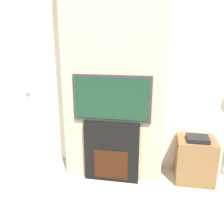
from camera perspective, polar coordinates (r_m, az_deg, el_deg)
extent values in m
cube|color=silver|center=(3.12, 1.42, 10.98)|extent=(6.00, 0.06, 2.70)
cube|color=#BCAD8E|center=(2.91, 0.71, 10.54)|extent=(1.17, 0.38, 2.70)
cube|color=black|center=(2.99, 0.00, -8.80)|extent=(0.64, 0.14, 0.75)
cube|color=#33160A|center=(3.00, -0.26, -11.96)|extent=(0.40, 0.01, 0.36)
cube|color=#2D2D33|center=(2.78, 0.00, 3.12)|extent=(0.88, 0.06, 0.53)
cube|color=#143823|center=(2.75, -0.13, 2.96)|extent=(0.81, 0.01, 0.46)
cube|color=brown|center=(3.18, 18.43, -10.31)|extent=(0.44, 0.39, 0.53)
cube|color=black|center=(3.03, 19.03, -5.77)|extent=(0.24, 0.22, 0.05)
cube|color=beige|center=(3.65, -22.26, 5.40)|extent=(0.81, 0.04, 2.04)
sphere|color=silver|center=(3.48, -18.60, 4.58)|extent=(0.06, 0.06, 0.06)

